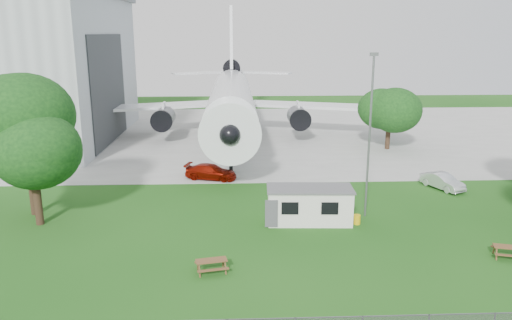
{
  "coord_description": "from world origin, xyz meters",
  "views": [
    {
      "loc": [
        -1.57,
        -28.93,
        13.47
      ],
      "look_at": [
        0.02,
        8.0,
        4.0
      ],
      "focal_mm": 35.0,
      "sensor_mm": 36.0,
      "label": 1
    }
  ],
  "objects_px": {
    "airliner": "(231,98)",
    "picnic_west": "(212,272)",
    "picnic_east": "(508,258)",
    "site_cabin": "(310,205)"
  },
  "relations": [
    {
      "from": "airliner",
      "to": "picnic_east",
      "type": "xyz_separation_m",
      "value": [
        17.15,
        -37.23,
        -5.27
      ]
    },
    {
      "from": "site_cabin",
      "to": "picnic_west",
      "type": "height_order",
      "value": "site_cabin"
    },
    {
      "from": "airliner",
      "to": "picnic_west",
      "type": "xyz_separation_m",
      "value": [
        -1.01,
        -38.3,
        -5.27
      ]
    },
    {
      "from": "airliner",
      "to": "picnic_west",
      "type": "relative_size",
      "value": 26.52
    },
    {
      "from": "picnic_west",
      "to": "picnic_east",
      "type": "distance_m",
      "value": 18.2
    },
    {
      "from": "airliner",
      "to": "site_cabin",
      "type": "bearing_deg",
      "value": -79.29
    },
    {
      "from": "site_cabin",
      "to": "picnic_west",
      "type": "distance_m",
      "value": 10.31
    },
    {
      "from": "picnic_west",
      "to": "picnic_east",
      "type": "bearing_deg",
      "value": -8.31
    },
    {
      "from": "picnic_west",
      "to": "airliner",
      "type": "bearing_deg",
      "value": 76.82
    },
    {
      "from": "site_cabin",
      "to": "picnic_west",
      "type": "relative_size",
      "value": 3.78
    }
  ]
}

